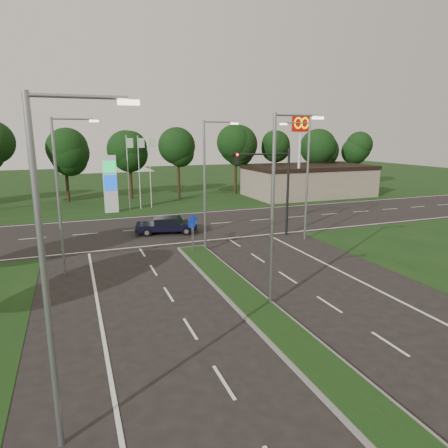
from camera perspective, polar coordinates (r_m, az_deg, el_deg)
name	(u,v)px	position (r m, az deg, el deg)	size (l,w,h in m)	color
ground	(330,377)	(14.98, 14.92, -20.35)	(160.00, 160.00, 0.00)	black
verge_far	(124,186)	(65.97, -14.08, 5.24)	(160.00, 50.00, 0.02)	black
cross_road	(169,227)	(35.80, -7.92, -0.49)	(160.00, 12.00, 0.02)	black
median_kerb	(275,324)	(17.88, 7.26, -14.03)	(2.00, 26.00, 0.12)	slate
commercial_building	(308,181)	(55.10, 11.95, 6.05)	(16.00, 9.00, 4.00)	gray
streetlight_median_near	(277,201)	(18.47, 7.52, 3.26)	(2.53, 0.22, 9.00)	gray
streetlight_median_far	(207,179)	(27.60, -2.40, 6.43)	(2.53, 0.22, 9.00)	gray
streetlight_left_near	(52,261)	(10.47, -23.37, -4.93)	(2.53, 0.22, 9.00)	gray
streetlight_left_far	(61,189)	(24.21, -22.22, 4.64)	(2.53, 0.22, 9.00)	gray
streetlight_right_far	(305,175)	(30.95, 11.52, 6.86)	(2.53, 0.22, 9.00)	gray
traffic_signal	(274,179)	(31.91, 7.10, 6.41)	(5.10, 0.42, 7.00)	black
median_signs	(193,227)	(28.24, -4.52, -0.38)	(1.16, 1.76, 2.38)	gray
gas_pylon	(112,182)	(43.52, -15.67, 5.75)	(5.80, 1.26, 8.00)	silver
mcdonalds_sign	(300,135)	(49.23, 10.84, 12.33)	(2.20, 0.47, 10.40)	silver
treeline_far	(138,145)	(50.58, -12.23, 10.96)	(6.00, 6.00, 9.90)	black
navy_sedan	(167,225)	(33.54, -8.17, -0.11)	(5.27, 3.07, 1.36)	black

